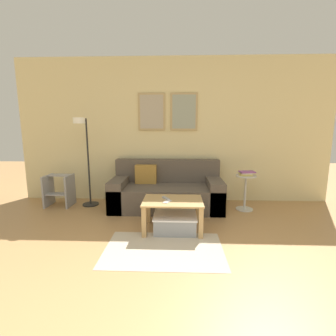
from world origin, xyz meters
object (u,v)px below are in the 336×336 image
object	(u,v)px
cell_phone	(167,202)
book_stack	(246,173)
storage_bin	(175,222)
coffee_table	(173,206)
remote_control	(166,198)
step_stool	(59,190)
floor_lamp	(84,153)
side_table	(245,189)
couch	(166,191)

from	to	relation	value
cell_phone	book_stack	bearing A→B (deg)	60.95
storage_bin	book_stack	xyz separation A→B (m)	(1.14, 0.84, 0.50)
coffee_table	book_stack	xyz separation A→B (m)	(1.17, 0.83, 0.29)
remote_control	step_stool	world-z (taller)	step_stool
cell_phone	step_stool	xyz separation A→B (m)	(-1.91, 1.00, -0.13)
storage_bin	book_stack	distance (m)	1.50
floor_lamp	step_stool	distance (m)	0.83
coffee_table	floor_lamp	size ratio (longest dim) A/B	0.52
side_table	remote_control	bearing A→B (deg)	-147.66
couch	floor_lamp	distance (m)	1.50
remote_control	book_stack	bearing A→B (deg)	0.72
coffee_table	storage_bin	distance (m)	0.22
side_table	cell_phone	world-z (taller)	side_table
floor_lamp	book_stack	bearing A→B (deg)	-0.05
couch	remote_control	size ratio (longest dim) A/B	12.17
couch	book_stack	size ratio (longest dim) A/B	7.19
side_table	remote_control	xyz separation A→B (m)	(-1.27, -0.80, 0.08)
cell_phone	remote_control	bearing A→B (deg)	125.83
book_stack	side_table	bearing A→B (deg)	69.06
storage_bin	floor_lamp	size ratio (longest dim) A/B	0.37
floor_lamp	cell_phone	size ratio (longest dim) A/B	10.68
coffee_table	floor_lamp	bearing A→B (deg)	150.48
couch	cell_phone	size ratio (longest dim) A/B	13.04
book_stack	remote_control	bearing A→B (deg)	-148.08
coffee_table	remote_control	xyz separation A→B (m)	(-0.09, 0.04, 0.10)
side_table	book_stack	xyz separation A→B (m)	(-0.01, -0.02, 0.27)
couch	remote_control	bearing A→B (deg)	-87.93
storage_bin	side_table	distance (m)	1.45
book_stack	remote_control	world-z (taller)	book_stack
book_stack	storage_bin	bearing A→B (deg)	-143.36
step_stool	cell_phone	bearing A→B (deg)	-27.60
coffee_table	couch	bearing A→B (deg)	97.72
side_table	step_stool	size ratio (longest dim) A/B	1.07
coffee_table	floor_lamp	world-z (taller)	floor_lamp
couch	remote_control	xyz separation A→B (m)	(0.03, -0.89, 0.15)
floor_lamp	side_table	distance (m)	2.70
floor_lamp	coffee_table	bearing A→B (deg)	-29.52
coffee_table	side_table	bearing A→B (deg)	35.69
storage_bin	book_stack	world-z (taller)	book_stack
couch	book_stack	world-z (taller)	couch
couch	coffee_table	size ratio (longest dim) A/B	2.35
couch	step_stool	size ratio (longest dim) A/B	3.39
floor_lamp	side_table	world-z (taller)	floor_lamp
floor_lamp	step_stool	world-z (taller)	floor_lamp
floor_lamp	remote_control	size ratio (longest dim) A/B	9.97
storage_bin	cell_phone	bearing A→B (deg)	-148.14
step_stool	side_table	bearing A→B (deg)	-1.32
coffee_table	side_table	distance (m)	1.44
side_table	step_stool	xyz separation A→B (m)	(-3.15, 0.07, -0.06)
floor_lamp	book_stack	xyz separation A→B (m)	(2.63, -0.00, -0.32)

